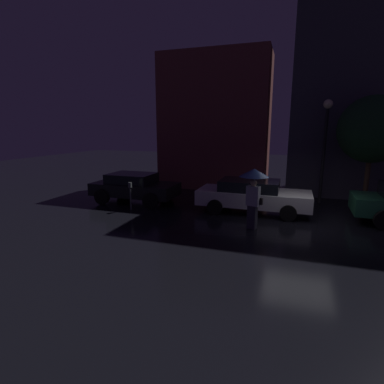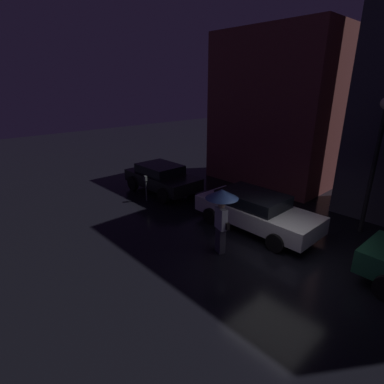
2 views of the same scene
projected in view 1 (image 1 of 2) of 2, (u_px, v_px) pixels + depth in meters
name	position (u px, v px, depth m)	size (l,w,h in m)	color
ground_plane	(302.00, 226.00, 10.67)	(60.00, 60.00, 0.00)	black
building_facade_left	(215.00, 122.00, 17.42)	(6.11, 3.00, 7.52)	brown
building_facade_right	(383.00, 85.00, 14.48)	(8.37, 3.00, 10.99)	#3D3D47
parked_car_black	(134.00, 187.00, 14.08)	(3.98, 2.03, 1.36)	black
parked_car_white	(252.00, 195.00, 12.42)	(4.57, 2.02, 1.33)	silver
pedestrian_with_umbrella	(254.00, 183.00, 10.11)	(1.00, 1.00, 2.11)	#383842
parking_meter	(130.00, 193.00, 12.71)	(0.12, 0.10, 1.18)	#4C5154
street_lamp_near	(325.00, 134.00, 13.43)	(0.40, 0.40, 4.67)	black
street_tree	(373.00, 130.00, 12.29)	(2.76, 2.76, 4.76)	#473323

